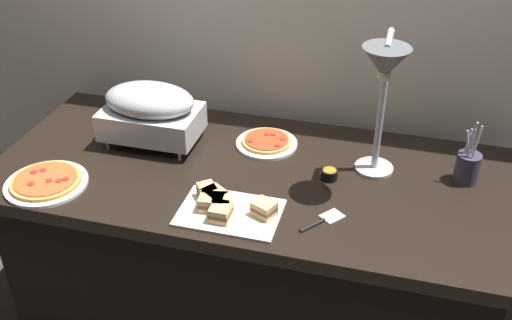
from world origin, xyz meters
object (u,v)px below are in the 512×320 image
at_px(pizza_plate_front, 267,142).
at_px(heat_lamp, 384,77).
at_px(sandwich_platter, 225,206).
at_px(utensil_holder, 467,167).
at_px(serving_spatula, 323,221).
at_px(chafing_dish, 151,111).
at_px(sauce_cup_near, 329,174).
at_px(pizza_plate_center, 46,182).

bearing_deg(pizza_plate_front, heat_lamp, -23.71).
xyz_separation_m(sandwich_platter, utensil_holder, (0.76, 0.40, 0.04)).
xyz_separation_m(pizza_plate_front, serving_spatula, (0.29, -0.42, -0.01)).
height_order(chafing_dish, pizza_plate_front, chafing_dish).
xyz_separation_m(heat_lamp, sauce_cup_near, (-0.15, 0.02, -0.40)).
xyz_separation_m(pizza_plate_center, sauce_cup_near, (0.95, 0.30, 0.01)).
height_order(utensil_holder, serving_spatula, utensil_holder).
distance_m(chafing_dish, pizza_plate_front, 0.46).
bearing_deg(sauce_cup_near, utensil_holder, 13.45).
distance_m(chafing_dish, utensil_holder, 1.18).
bearing_deg(sandwich_platter, sauce_cup_near, 43.85).
distance_m(pizza_plate_front, serving_spatula, 0.51).
height_order(pizza_plate_center, sandwich_platter, sandwich_platter).
height_order(chafing_dish, sauce_cup_near, chafing_dish).
distance_m(pizza_plate_front, pizza_plate_center, 0.83).
distance_m(chafing_dish, pizza_plate_center, 0.47).
bearing_deg(serving_spatula, chafing_dish, 156.11).
relative_size(pizza_plate_center, sauce_cup_near, 4.74).
height_order(pizza_plate_center, sauce_cup_near, sauce_cup_near).
relative_size(pizza_plate_front, pizza_plate_center, 0.83).
xyz_separation_m(chafing_dish, sauce_cup_near, (0.71, -0.07, -0.12)).
distance_m(sandwich_platter, serving_spatula, 0.32).
height_order(pizza_plate_front, sandwich_platter, sandwich_platter).
xyz_separation_m(pizza_plate_front, utensil_holder, (0.74, -0.06, 0.05)).
bearing_deg(utensil_holder, heat_lamp, -157.95).
bearing_deg(chafing_dish, sauce_cup_near, -5.93).
relative_size(pizza_plate_front, serving_spatula, 1.56).
bearing_deg(sandwich_platter, utensil_holder, 27.47).
height_order(heat_lamp, pizza_plate_front, heat_lamp).
height_order(heat_lamp, pizza_plate_center, heat_lamp).
bearing_deg(pizza_plate_center, pizza_plate_front, 34.62).
xyz_separation_m(sandwich_platter, sauce_cup_near, (0.30, 0.29, -0.00)).
height_order(heat_lamp, serving_spatula, heat_lamp).
height_order(sauce_cup_near, serving_spatula, sauce_cup_near).
xyz_separation_m(sauce_cup_near, utensil_holder, (0.47, 0.11, 0.04)).
relative_size(pizza_plate_front, sandwich_platter, 0.72).
bearing_deg(serving_spatula, sauce_cup_near, 94.82).
bearing_deg(sauce_cup_near, pizza_plate_front, 148.45).
relative_size(sandwich_platter, serving_spatula, 2.16).
xyz_separation_m(chafing_dish, utensil_holder, (1.17, 0.04, -0.08)).
bearing_deg(pizza_plate_center, serving_spatula, 3.06).
distance_m(chafing_dish, sauce_cup_near, 0.72).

